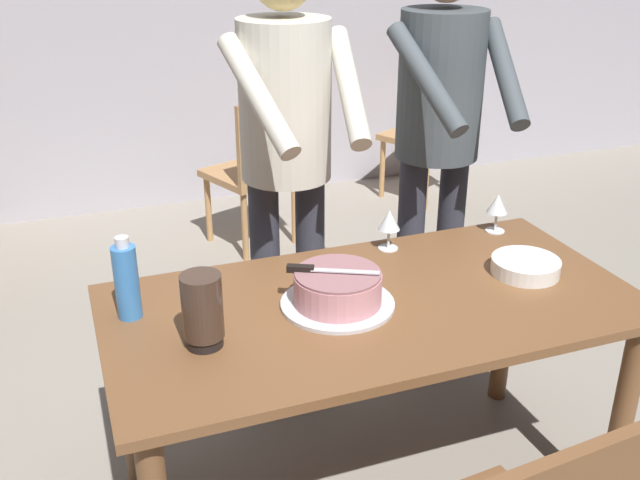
# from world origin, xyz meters

# --- Properties ---
(main_dining_table) EXTENTS (1.60, 0.80, 0.75)m
(main_dining_table) POSITION_xyz_m (0.00, 0.00, 0.63)
(main_dining_table) COLOR brown
(main_dining_table) RESTS_ON ground_plane
(cake_on_platter) EXTENTS (0.34, 0.34, 0.11)m
(cake_on_platter) POSITION_xyz_m (-0.11, 0.01, 0.80)
(cake_on_platter) COLOR silver
(cake_on_platter) RESTS_ON main_dining_table
(cake_knife) EXTENTS (0.25, 0.14, 0.02)m
(cake_knife) POSITION_xyz_m (-0.18, 0.04, 0.87)
(cake_knife) COLOR silver
(cake_knife) RESTS_ON cake_on_platter
(plate_stack) EXTENTS (0.22, 0.22, 0.05)m
(plate_stack) POSITION_xyz_m (0.53, 0.00, 0.78)
(plate_stack) COLOR white
(plate_stack) RESTS_ON main_dining_table
(wine_glass_near) EXTENTS (0.08, 0.08, 0.14)m
(wine_glass_near) POSITION_xyz_m (0.63, 0.33, 0.85)
(wine_glass_near) COLOR silver
(wine_glass_near) RESTS_ON main_dining_table
(wine_glass_far) EXTENTS (0.08, 0.08, 0.14)m
(wine_glass_far) POSITION_xyz_m (0.20, 0.33, 0.85)
(wine_glass_far) COLOR silver
(wine_glass_far) RESTS_ON main_dining_table
(water_bottle) EXTENTS (0.07, 0.07, 0.25)m
(water_bottle) POSITION_xyz_m (-0.70, 0.16, 0.86)
(water_bottle) COLOR #387AC6
(water_bottle) RESTS_ON main_dining_table
(hurricane_lamp) EXTENTS (0.11, 0.11, 0.21)m
(hurricane_lamp) POSITION_xyz_m (-0.53, -0.07, 0.86)
(hurricane_lamp) COLOR black
(hurricane_lamp) RESTS_ON main_dining_table
(person_cutting_cake) EXTENTS (0.47, 0.56, 1.72)m
(person_cutting_cake) POSITION_xyz_m (-0.07, 0.61, 1.08)
(person_cutting_cake) COLOR #2D2D38
(person_cutting_cake) RESTS_ON ground_plane
(person_standing_beside) EXTENTS (0.47, 0.55, 1.72)m
(person_standing_beside) POSITION_xyz_m (0.55, 0.64, 1.08)
(person_standing_beside) COLOR #2D2D38
(person_standing_beside) RESTS_ON ground_plane
(background_chair_0) EXTENTS (0.57, 0.57, 0.90)m
(background_chair_0) POSITION_xyz_m (0.22, 2.10, 0.49)
(background_chair_0) COLOR tan
(background_chair_0) RESTS_ON ground_plane
(background_chair_1) EXTENTS (0.59, 0.59, 0.90)m
(background_chair_1) POSITION_xyz_m (1.53, 2.45, 0.49)
(background_chair_1) COLOR tan
(background_chair_1) RESTS_ON ground_plane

